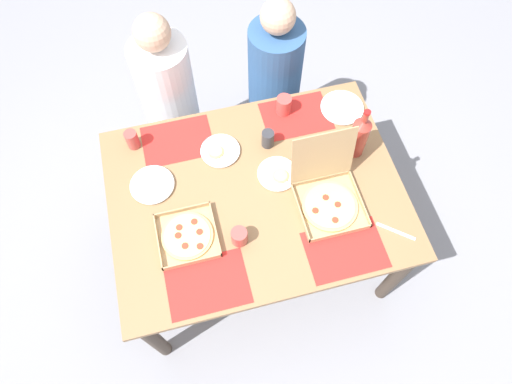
{
  "coord_description": "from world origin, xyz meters",
  "views": [
    {
      "loc": [
        -0.25,
        -0.98,
        2.69
      ],
      "look_at": [
        0.0,
        0.0,
        0.74
      ],
      "focal_mm": 31.46,
      "sensor_mm": 36.0,
      "label": 1
    }
  ],
  "objects_px": {
    "pizza_box_corner_right": "(187,236)",
    "cup_spare": "(284,105)",
    "cup_clear_right": "(268,139)",
    "cup_dark": "(132,139)",
    "soda_bottle": "(359,136)",
    "diner_left_seat": "(171,105)",
    "cup_clear_left": "(239,236)",
    "pizza_box_center": "(328,195)",
    "plate_middle": "(342,108)",
    "plate_far_left": "(152,185)",
    "plate_near_left": "(278,174)",
    "plate_far_right": "(220,151)",
    "diner_right_seat": "(274,86)"
  },
  "relations": [
    {
      "from": "plate_middle",
      "to": "diner_left_seat",
      "type": "bearing_deg",
      "value": 154.69
    },
    {
      "from": "cup_clear_left",
      "to": "cup_dark",
      "type": "height_order",
      "value": "cup_dark"
    },
    {
      "from": "plate_far_right",
      "to": "diner_left_seat",
      "type": "height_order",
      "value": "diner_left_seat"
    },
    {
      "from": "pizza_box_center",
      "to": "cup_spare",
      "type": "xyz_separation_m",
      "value": [
        -0.06,
        0.57,
        0.0
      ]
    },
    {
      "from": "cup_dark",
      "to": "plate_far_left",
      "type": "bearing_deg",
      "value": -78.03
    },
    {
      "from": "plate_near_left",
      "to": "plate_far_left",
      "type": "height_order",
      "value": "plate_near_left"
    },
    {
      "from": "plate_middle",
      "to": "cup_dark",
      "type": "xyz_separation_m",
      "value": [
        -1.12,
        0.04,
        0.04
      ]
    },
    {
      "from": "pizza_box_center",
      "to": "diner_right_seat",
      "type": "bearing_deg",
      "value": 90.03
    },
    {
      "from": "cup_clear_left",
      "to": "cup_dark",
      "type": "xyz_separation_m",
      "value": [
        -0.4,
        0.64,
        0.01
      ]
    },
    {
      "from": "cup_spare",
      "to": "pizza_box_center",
      "type": "bearing_deg",
      "value": -84.16
    },
    {
      "from": "plate_near_left",
      "to": "soda_bottle",
      "type": "bearing_deg",
      "value": 5.87
    },
    {
      "from": "cup_clear_left",
      "to": "diner_left_seat",
      "type": "height_order",
      "value": "diner_left_seat"
    },
    {
      "from": "plate_near_left",
      "to": "plate_far_right",
      "type": "relative_size",
      "value": 0.99
    },
    {
      "from": "plate_far_right",
      "to": "cup_clear_left",
      "type": "height_order",
      "value": "cup_clear_left"
    },
    {
      "from": "pizza_box_corner_right",
      "to": "cup_spare",
      "type": "xyz_separation_m",
      "value": [
        0.63,
        0.59,
        0.04
      ]
    },
    {
      "from": "cup_clear_left",
      "to": "diner_right_seat",
      "type": "bearing_deg",
      "value": 65.93
    },
    {
      "from": "cup_clear_right",
      "to": "cup_dark",
      "type": "xyz_separation_m",
      "value": [
        -0.67,
        0.16,
        0.0
      ]
    },
    {
      "from": "plate_middle",
      "to": "cup_clear_left",
      "type": "distance_m",
      "value": 0.93
    },
    {
      "from": "diner_left_seat",
      "to": "diner_right_seat",
      "type": "xyz_separation_m",
      "value": [
        0.64,
        0.0,
        -0.02
      ]
    },
    {
      "from": "plate_far_left",
      "to": "cup_spare",
      "type": "bearing_deg",
      "value": 20.44
    },
    {
      "from": "plate_middle",
      "to": "cup_spare",
      "type": "relative_size",
      "value": 2.2
    },
    {
      "from": "plate_far_right",
      "to": "plate_far_left",
      "type": "xyz_separation_m",
      "value": [
        -0.36,
        -0.11,
        -0.0
      ]
    },
    {
      "from": "plate_near_left",
      "to": "diner_left_seat",
      "type": "bearing_deg",
      "value": 121.42
    },
    {
      "from": "pizza_box_corner_right",
      "to": "cup_clear_left",
      "type": "xyz_separation_m",
      "value": [
        0.23,
        -0.07,
        0.03
      ]
    },
    {
      "from": "soda_bottle",
      "to": "plate_middle",
      "type": "bearing_deg",
      "value": 83.93
    },
    {
      "from": "pizza_box_center",
      "to": "cup_dark",
      "type": "distance_m",
      "value": 1.02
    },
    {
      "from": "cup_dark",
      "to": "soda_bottle",
      "type": "bearing_deg",
      "value": -16.01
    },
    {
      "from": "plate_far_right",
      "to": "soda_bottle",
      "type": "height_order",
      "value": "soda_bottle"
    },
    {
      "from": "diner_left_seat",
      "to": "plate_far_left",
      "type": "bearing_deg",
      "value": -104.31
    },
    {
      "from": "plate_near_left",
      "to": "plate_middle",
      "type": "bearing_deg",
      "value": 34.8
    },
    {
      "from": "plate_far_left",
      "to": "cup_dark",
      "type": "bearing_deg",
      "value": 101.97
    },
    {
      "from": "plate_middle",
      "to": "cup_clear_left",
      "type": "xyz_separation_m",
      "value": [
        -0.71,
        -0.6,
        0.04
      ]
    },
    {
      "from": "soda_bottle",
      "to": "plate_far_left",
      "type": "bearing_deg",
      "value": 177.15
    },
    {
      "from": "cup_spare",
      "to": "cup_dark",
      "type": "height_order",
      "value": "same"
    },
    {
      "from": "plate_middle",
      "to": "diner_left_seat",
      "type": "relative_size",
      "value": 0.19
    },
    {
      "from": "cup_spare",
      "to": "cup_dark",
      "type": "relative_size",
      "value": 1.01
    },
    {
      "from": "plate_far_right",
      "to": "cup_spare",
      "type": "xyz_separation_m",
      "value": [
        0.39,
        0.17,
        0.04
      ]
    },
    {
      "from": "soda_bottle",
      "to": "diner_left_seat",
      "type": "bearing_deg",
      "value": 141.44
    },
    {
      "from": "cup_clear_left",
      "to": "diner_right_seat",
      "type": "height_order",
      "value": "diner_right_seat"
    },
    {
      "from": "pizza_box_center",
      "to": "plate_middle",
      "type": "relative_size",
      "value": 1.53
    },
    {
      "from": "cup_dark",
      "to": "diner_left_seat",
      "type": "relative_size",
      "value": 0.09
    },
    {
      "from": "pizza_box_corner_right",
      "to": "cup_dark",
      "type": "relative_size",
      "value": 2.61
    },
    {
      "from": "plate_near_left",
      "to": "cup_spare",
      "type": "bearing_deg",
      "value": 69.91
    },
    {
      "from": "plate_far_right",
      "to": "diner_left_seat",
      "type": "bearing_deg",
      "value": 110.6
    },
    {
      "from": "plate_near_left",
      "to": "diner_right_seat",
      "type": "height_order",
      "value": "diner_right_seat"
    },
    {
      "from": "cup_dark",
      "to": "cup_spare",
      "type": "bearing_deg",
      "value": 1.33
    },
    {
      "from": "diner_left_seat",
      "to": "cup_dark",
      "type": "bearing_deg",
      "value": -119.91
    },
    {
      "from": "cup_clear_left",
      "to": "diner_right_seat",
      "type": "distance_m",
      "value": 1.15
    },
    {
      "from": "cup_clear_left",
      "to": "cup_spare",
      "type": "distance_m",
      "value": 0.77
    },
    {
      "from": "cup_clear_right",
      "to": "cup_dark",
      "type": "relative_size",
      "value": 0.94
    }
  ]
}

